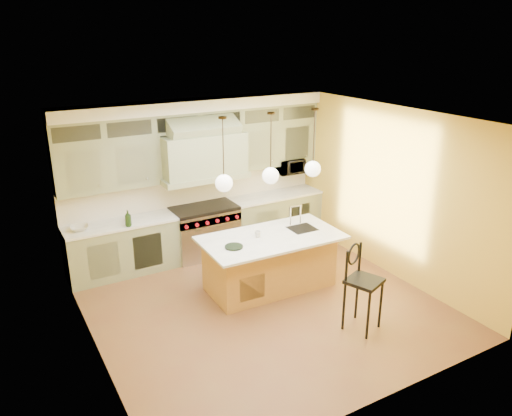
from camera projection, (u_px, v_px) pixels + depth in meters
floor at (262, 305)px, 7.77m from camera, size 5.00×5.00×0.00m
ceiling at (263, 118)px, 6.79m from camera, size 5.00×5.00×0.00m
wall_back at (195, 176)px, 9.32m from camera, size 5.00×0.00×5.00m
wall_front at (384, 291)px, 5.24m from camera, size 5.00×0.00×5.00m
wall_left at (88, 254)px, 6.11m from camera, size 0.00×5.00×5.00m
wall_right at (390, 192)px, 8.45m from camera, size 0.00×5.00×5.00m
back_cabinetry at (201, 181)px, 9.11m from camera, size 5.00×0.77×2.90m
range at (205, 230)px, 9.36m from camera, size 1.20×0.74×0.96m
kitchen_island at (270, 261)px, 8.17m from camera, size 2.29×1.27×1.35m
counter_stool at (362, 282)px, 6.94m from camera, size 0.57×0.57×1.27m
microwave at (289, 166)px, 10.03m from camera, size 0.54×0.37×0.30m
oil_bottle_a at (128, 218)px, 8.29m from camera, size 0.11×0.11×0.28m
oil_bottle_b at (128, 216)px, 8.53m from camera, size 0.08×0.09×0.17m
fruit_bowl at (79, 228)px, 8.17m from camera, size 0.34×0.34×0.07m
cup at (258, 234)px, 7.94m from camera, size 0.12×0.12×0.10m
pendant_left at (224, 181)px, 7.29m from camera, size 0.26×0.26×1.11m
pendant_center at (271, 174)px, 7.67m from camera, size 0.26×0.26×1.11m
pendant_right at (313, 167)px, 8.04m from camera, size 0.26×0.26×1.11m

